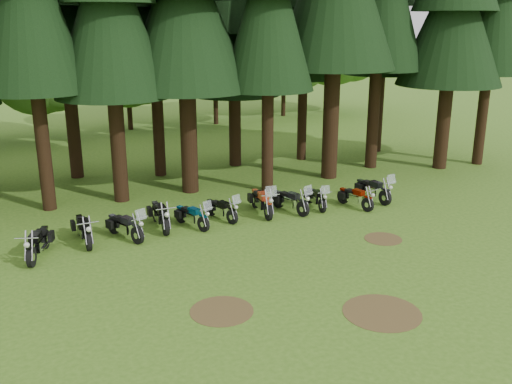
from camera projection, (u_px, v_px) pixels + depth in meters
ground at (283, 265)px, 18.91m from camera, size 120.00×120.00×0.00m
pine_back_4 at (234, 11)px, 29.62m from camera, size 4.94×4.94×13.78m
decid_3 at (40, 72)px, 37.37m from camera, size 6.12×5.95×7.65m
decid_4 at (131, 70)px, 41.04m from camera, size 5.93×5.76×7.41m
decid_5 at (220, 42)px, 42.73m from camera, size 8.45×8.21×10.56m
decid_6 at (289, 53)px, 46.85m from camera, size 7.06×6.86×8.82m
decid_7 at (338, 39)px, 48.29m from camera, size 8.44×8.20×10.55m
dirt_patch_0 at (222, 311)px, 15.94m from camera, size 1.80×1.80×0.01m
dirt_patch_1 at (383, 239)px, 21.19m from camera, size 1.40×1.40×0.01m
dirt_patch_2 at (382, 312)px, 15.86m from camera, size 2.20×2.20×0.01m
motorcycle_0 at (38, 244)px, 19.45m from camera, size 0.97×2.20×0.94m
motorcycle_1 at (84, 230)px, 20.71m from camera, size 0.33×2.31×0.94m
motorcycle_2 at (125, 227)px, 21.09m from camera, size 1.06×2.16×1.40m
motorcycle_3 at (160, 216)px, 22.16m from camera, size 0.38×2.39×0.97m
motorcycle_4 at (192, 217)px, 22.28m from camera, size 0.93×2.02×1.30m
motorcycle_5 at (221, 210)px, 23.10m from camera, size 0.83×2.00×1.27m
motorcycle_6 at (262, 202)px, 23.79m from camera, size 0.60×2.43×1.53m
motorcycle_7 at (290, 202)px, 24.02m from camera, size 0.82×2.21×1.40m
motorcycle_8 at (316, 198)px, 24.61m from camera, size 0.53×2.00×1.25m
motorcycle_9 at (355, 198)px, 24.65m from camera, size 0.57×2.01×0.83m
motorcycle_10 at (373, 190)px, 25.56m from camera, size 0.56×2.33×1.46m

